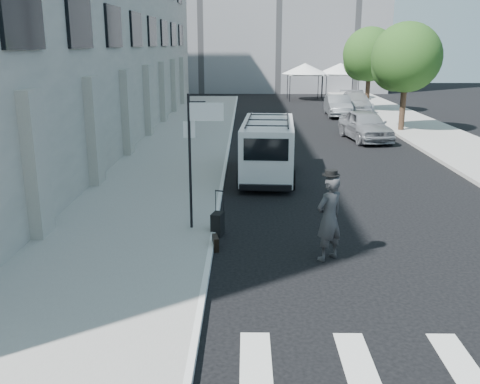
{
  "coord_description": "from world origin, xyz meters",
  "views": [
    {
      "loc": [
        -1.16,
        -10.16,
        4.84
      ],
      "look_at": [
        -1.31,
        2.57,
        1.3
      ],
      "focal_mm": 40.0,
      "sensor_mm": 36.0,
      "label": 1
    }
  ],
  "objects_px": {
    "cargo_van": "(268,148)",
    "suitcase": "(218,224)",
    "businessman": "(329,218)",
    "briefcase": "(215,243)",
    "parked_car_c": "(355,102)",
    "parked_car_b": "(338,106)",
    "parked_car_a": "(365,125)"
  },
  "relations": [
    {
      "from": "briefcase",
      "to": "parked_car_c",
      "type": "xyz_separation_m",
      "value": [
        8.7,
        27.14,
        0.57
      ]
    },
    {
      "from": "parked_car_b",
      "to": "cargo_van",
      "type": "bearing_deg",
      "value": -105.38
    },
    {
      "from": "suitcase",
      "to": "parked_car_a",
      "type": "xyz_separation_m",
      "value": [
        6.9,
        14.41,
        0.47
      ]
    },
    {
      "from": "parked_car_b",
      "to": "briefcase",
      "type": "bearing_deg",
      "value": -103.71
    },
    {
      "from": "businessman",
      "to": "parked_car_c",
      "type": "bearing_deg",
      "value": -139.75
    },
    {
      "from": "businessman",
      "to": "parked_car_a",
      "type": "distance_m",
      "value": 16.53
    },
    {
      "from": "briefcase",
      "to": "parked_car_c",
      "type": "relative_size",
      "value": 0.09
    },
    {
      "from": "cargo_van",
      "to": "parked_car_b",
      "type": "distance_m",
      "value": 18.38
    },
    {
      "from": "cargo_van",
      "to": "parked_car_b",
      "type": "xyz_separation_m",
      "value": [
        5.52,
        17.53,
        -0.38
      ]
    },
    {
      "from": "businessman",
      "to": "suitcase",
      "type": "distance_m",
      "value": 3.14
    },
    {
      "from": "parked_car_b",
      "to": "suitcase",
      "type": "bearing_deg",
      "value": -104.33
    },
    {
      "from": "businessman",
      "to": "suitcase",
      "type": "height_order",
      "value": "businessman"
    },
    {
      "from": "cargo_van",
      "to": "parked_car_b",
      "type": "height_order",
      "value": "cargo_van"
    },
    {
      "from": "businessman",
      "to": "parked_car_b",
      "type": "bearing_deg",
      "value": -137.26
    },
    {
      "from": "cargo_van",
      "to": "parked_car_a",
      "type": "height_order",
      "value": "cargo_van"
    },
    {
      "from": "suitcase",
      "to": "businessman",
      "type": "bearing_deg",
      "value": -16.16
    },
    {
      "from": "businessman",
      "to": "parked_car_c",
      "type": "xyz_separation_m",
      "value": [
        6.06,
        27.7,
        -0.26
      ]
    },
    {
      "from": "parked_car_a",
      "to": "parked_car_b",
      "type": "height_order",
      "value": "parked_car_a"
    },
    {
      "from": "parked_car_b",
      "to": "parked_car_a",
      "type": "bearing_deg",
      "value": -88.94
    },
    {
      "from": "suitcase",
      "to": "cargo_van",
      "type": "relative_size",
      "value": 0.21
    },
    {
      "from": "parked_car_c",
      "to": "cargo_van",
      "type": "bearing_deg",
      "value": -106.63
    },
    {
      "from": "briefcase",
      "to": "parked_car_c",
      "type": "bearing_deg",
      "value": 62.02
    },
    {
      "from": "briefcase",
      "to": "cargo_van",
      "type": "relative_size",
      "value": 0.08
    },
    {
      "from": "businessman",
      "to": "cargo_van",
      "type": "height_order",
      "value": "cargo_van"
    },
    {
      "from": "businessman",
      "to": "briefcase",
      "type": "bearing_deg",
      "value": -49.43
    },
    {
      "from": "parked_car_c",
      "to": "businessman",
      "type": "bearing_deg",
      "value": -99.03
    },
    {
      "from": "parked_car_c",
      "to": "parked_car_b",
      "type": "bearing_deg",
      "value": -123.67
    },
    {
      "from": "suitcase",
      "to": "cargo_van",
      "type": "distance_m",
      "value": 6.68
    },
    {
      "from": "cargo_van",
      "to": "parked_car_c",
      "type": "height_order",
      "value": "cargo_van"
    },
    {
      "from": "parked_car_a",
      "to": "parked_car_b",
      "type": "bearing_deg",
      "value": 81.63
    },
    {
      "from": "briefcase",
      "to": "parked_car_b",
      "type": "bearing_deg",
      "value": 63.98
    },
    {
      "from": "cargo_van",
      "to": "suitcase",
      "type": "bearing_deg",
      "value": -99.81
    }
  ]
}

